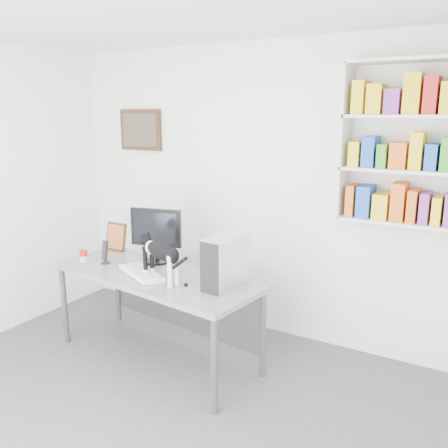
% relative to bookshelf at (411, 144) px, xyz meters
% --- Properties ---
extents(room, '(4.01, 4.01, 2.70)m').
position_rel_bookshelf_xyz_m(room, '(-1.40, -1.85, -0.50)').
color(room, '#525156').
rests_on(room, ground).
extents(bookshelf, '(1.03, 0.28, 1.24)m').
position_rel_bookshelf_xyz_m(bookshelf, '(0.00, 0.00, 0.00)').
color(bookshelf, silver).
rests_on(bookshelf, room).
extents(wall_art, '(0.52, 0.04, 0.42)m').
position_rel_bookshelf_xyz_m(wall_art, '(-2.70, 0.12, 0.05)').
color(wall_art, '#442716').
rests_on(wall_art, room).
extents(desk, '(1.93, 0.95, 0.77)m').
position_rel_bookshelf_xyz_m(desk, '(-1.78, -0.86, -1.46)').
color(desk, gray).
rests_on(desk, room).
extents(monitor, '(0.51, 0.33, 0.50)m').
position_rel_bookshelf_xyz_m(monitor, '(-1.96, -0.60, -0.83)').
color(monitor, black).
rests_on(monitor, desk).
extents(keyboard, '(0.53, 0.39, 0.04)m').
position_rel_bookshelf_xyz_m(keyboard, '(-1.86, -0.94, -1.06)').
color(keyboard, white).
rests_on(keyboard, desk).
extents(pc_tower, '(0.22, 0.41, 0.40)m').
position_rel_bookshelf_xyz_m(pc_tower, '(-1.12, -0.83, -0.88)').
color(pc_tower, silver).
rests_on(pc_tower, desk).
extents(speaker, '(0.11, 0.11, 0.21)m').
position_rel_bookshelf_xyz_m(speaker, '(-2.34, -0.86, -0.97)').
color(speaker, black).
rests_on(speaker, desk).
extents(leaning_print, '(0.23, 0.10, 0.28)m').
position_rel_bookshelf_xyz_m(leaning_print, '(-2.54, -0.50, -0.94)').
color(leaning_print, '#442716').
rests_on(leaning_print, desk).
extents(soup_can, '(0.09, 0.09, 0.10)m').
position_rel_bookshelf_xyz_m(soup_can, '(-2.55, -0.92, -1.03)').
color(soup_can, '#A51C0E').
rests_on(soup_can, desk).
extents(cat, '(0.57, 0.31, 0.34)m').
position_rel_bookshelf_xyz_m(cat, '(-1.62, -0.97, -0.91)').
color(cat, black).
rests_on(cat, desk).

